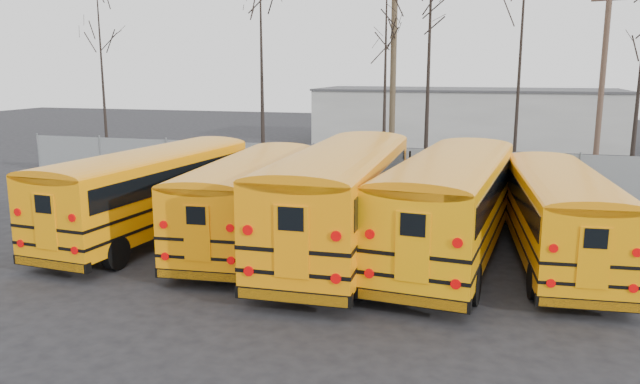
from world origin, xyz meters
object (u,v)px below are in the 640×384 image
(bus_c, at_px, (343,190))
(utility_pole_right, at_px, (602,80))
(bus_e, at_px, (559,208))
(bus_d, at_px, (452,196))
(bus_a, at_px, (154,185))
(bus_b, at_px, (251,192))
(utility_pole_left, at_px, (393,79))

(bus_c, distance_m, utility_pole_right, 20.79)
(utility_pole_right, bearing_deg, bus_e, -83.08)
(bus_d, height_order, bus_e, bus_d)
(bus_e, height_order, utility_pole_right, utility_pole_right)
(bus_e, bearing_deg, utility_pole_right, 74.36)
(bus_a, xyz_separation_m, bus_d, (9.86, 0.29, 0.11))
(bus_a, height_order, bus_c, bus_c)
(bus_a, bearing_deg, utility_pole_right, 53.05)
(bus_e, distance_m, utility_pole_right, 18.08)
(bus_e, bearing_deg, bus_b, 178.38)
(bus_d, height_order, utility_pole_left, utility_pole_left)
(utility_pole_right, bearing_deg, bus_a, -114.20)
(utility_pole_left, bearing_deg, bus_a, -113.85)
(bus_c, relative_size, bus_d, 1.04)
(bus_b, relative_size, utility_pole_right, 1.08)
(utility_pole_left, bearing_deg, bus_b, -100.55)
(bus_c, bearing_deg, bus_b, 174.99)
(bus_b, distance_m, utility_pole_right, 22.27)
(bus_e, height_order, utility_pole_left, utility_pole_left)
(bus_d, xyz_separation_m, bus_e, (3.03, 0.37, -0.23))
(bus_b, relative_size, bus_d, 0.90)
(bus_a, height_order, bus_b, bus_a)
(bus_a, relative_size, bus_d, 0.94)
(bus_a, bearing_deg, bus_b, 6.44)
(bus_b, height_order, bus_d, bus_d)
(bus_c, relative_size, utility_pole_right, 1.24)
(bus_c, height_order, bus_d, bus_c)
(bus_c, height_order, bus_e, bus_c)
(utility_pole_right, bearing_deg, bus_b, -107.57)
(bus_d, bearing_deg, utility_pole_right, 75.79)
(bus_c, distance_m, bus_d, 3.29)
(bus_b, bearing_deg, bus_a, 176.68)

